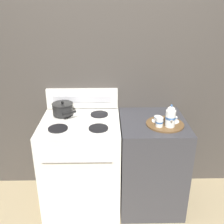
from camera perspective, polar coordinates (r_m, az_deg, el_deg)
ground_plane at (r=2.98m, az=0.28°, el=-18.47°), size 6.00×6.00×0.00m
wall_back at (r=2.74m, az=0.15°, el=4.43°), size 6.00×0.05×2.20m
stove at (r=2.70m, az=-6.53°, el=-11.01°), size 0.74×0.71×0.94m
control_panel at (r=2.72m, az=-6.50°, el=2.95°), size 0.73×0.05×0.21m
side_counter at (r=2.73m, az=8.40°, el=-10.84°), size 0.62×0.68×0.93m
saucepan at (r=2.61m, az=-10.65°, el=0.70°), size 0.25×0.29×0.14m
serving_tray at (r=2.44m, az=11.44°, el=-2.59°), size 0.34×0.34×0.01m
teapot at (r=2.35m, az=12.64°, el=-0.96°), size 0.09×0.14×0.21m
teacup_left at (r=2.46m, az=9.95°, el=-1.48°), size 0.11×0.11×0.05m
teacup_right at (r=2.48m, az=13.20°, el=-1.53°), size 0.11×0.11×0.05m
creamer_jug at (r=2.35m, az=10.26°, el=-2.14°), size 0.07×0.07×0.08m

